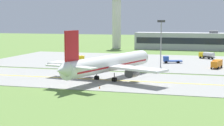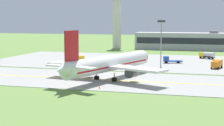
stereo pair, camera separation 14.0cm
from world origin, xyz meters
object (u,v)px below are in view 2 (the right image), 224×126
service_truck_baggage (217,64)px  service_truck_fuel (170,60)px  airplane_lead (109,64)px  service_truck_pushback (207,55)px  control_tower (117,13)px  service_truck_catering (76,58)px  apron_light_mast (161,37)px

service_truck_baggage → service_truck_fuel: (-15.56, 9.58, -0.35)m
airplane_lead → service_truck_pushback: size_ratio=6.34×
service_truck_fuel → control_tower: 68.72m
service_truck_baggage → service_truck_catering: same height
service_truck_fuel → service_truck_catering: size_ratio=1.06×
airplane_lead → service_truck_catering: 38.30m
airplane_lead → service_truck_baggage: airplane_lead is taller
service_truck_fuel → service_truck_pushback: (11.75, 17.47, 0.35)m
service_truck_fuel → apron_light_mast: size_ratio=0.46×
service_truck_baggage → service_truck_catering: bearing=177.5°
control_tower → apron_light_mast: control_tower is taller
apron_light_mast → service_truck_baggage: bearing=3.4°
service_truck_fuel → apron_light_mast: bearing=-97.7°
service_truck_fuel → airplane_lead: bearing=-104.4°
service_truck_baggage → service_truck_pushback: bearing=98.0°
service_truck_catering → apron_light_mast: 31.06m
control_tower → apron_light_mast: (32.81, -67.73, -8.76)m
airplane_lead → service_truck_pushback: (21.79, 56.69, -2.60)m
service_truck_baggage → apron_light_mast: 18.73m
service_truck_fuel → service_truck_pushback: size_ratio=1.09×
service_truck_baggage → service_truck_catering: 46.95m
service_truck_baggage → control_tower: bearing=126.7°
control_tower → apron_light_mast: bearing=-64.2°
service_truck_baggage → service_truck_fuel: service_truck_baggage is taller
airplane_lead → control_tower: control_tower is taller
service_truck_pushback → apron_light_mast: bearing=-115.2°
service_truck_fuel → control_tower: (-34.24, 57.14, 16.90)m
service_truck_baggage → service_truck_pushback: service_truck_pushback is taller
service_truck_fuel → service_truck_pushback: service_truck_pushback is taller
airplane_lead → service_truck_pushback: airplane_lead is taller
airplane_lead → apron_light_mast: bearing=73.3°
service_truck_fuel → apron_light_mast: apron_light_mast is taller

